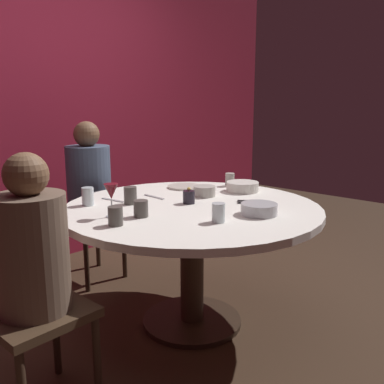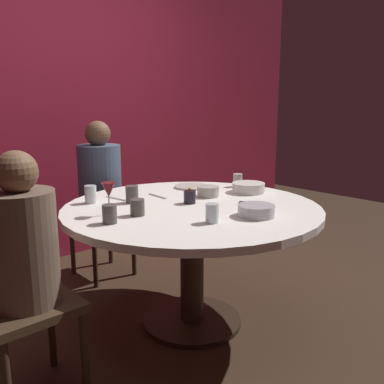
{
  "view_description": "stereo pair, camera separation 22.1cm",
  "coord_description": "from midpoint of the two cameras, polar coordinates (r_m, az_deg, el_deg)",
  "views": [
    {
      "loc": [
        -1.78,
        -1.6,
        1.33
      ],
      "look_at": [
        0.0,
        0.0,
        0.82
      ],
      "focal_mm": 39.79,
      "sensor_mm": 36.0,
      "label": 1
    },
    {
      "loc": [
        -1.62,
        -1.75,
        1.33
      ],
      "look_at": [
        0.0,
        0.0,
        0.82
      ],
      "focal_mm": 39.79,
      "sensor_mm": 36.0,
      "label": 2
    }
  ],
  "objects": [
    {
      "name": "ground_plane",
      "position": [
        2.73,
        2.42,
        -17.09
      ],
      "size": [
        8.0,
        8.0,
        0.0
      ],
      "primitive_type": "plane",
      "color": "#382619"
    },
    {
      "name": "back_wall",
      "position": [
        3.74,
        -16.03,
        11.14
      ],
      "size": [
        6.0,
        0.1,
        2.6
      ],
      "primitive_type": "cube",
      "color": "maroon",
      "rests_on": "ground"
    },
    {
      "name": "dining_table",
      "position": [
        2.49,
        2.54,
        -4.8
      ],
      "size": [
        1.49,
        1.49,
        0.74
      ],
      "color": "white",
      "rests_on": "ground"
    },
    {
      "name": "seated_diner_left",
      "position": [
        1.93,
        -18.69,
        -7.66
      ],
      "size": [
        0.4,
        0.4,
        1.14
      ],
      "rotation": [
        0.0,
        0.0,
        6.28
      ],
      "color": "#3F2D1E",
      "rests_on": "ground"
    },
    {
      "name": "seated_diner_back",
      "position": [
        3.24,
        -10.35,
        1.23
      ],
      "size": [
        0.4,
        0.4,
        1.19
      ],
      "rotation": [
        0.0,
        0.0,
        4.71
      ],
      "color": "#3F2D1E",
      "rests_on": "ground"
    },
    {
      "name": "candle_holder",
      "position": [
        2.5,
        2.21,
        -0.68
      ],
      "size": [
        0.07,
        0.07,
        0.1
      ],
      "color": "black",
      "rests_on": "dining_table"
    },
    {
      "name": "wine_glass",
      "position": [
        2.25,
        -8.38,
        0.07
      ],
      "size": [
        0.08,
        0.08,
        0.18
      ],
      "color": "silver",
      "rests_on": "dining_table"
    },
    {
      "name": "dinner_plate",
      "position": [
        2.96,
        2.0,
        0.71
      ],
      "size": [
        0.23,
        0.23,
        0.01
      ],
      "primitive_type": "cylinder",
      "color": "beige",
      "rests_on": "dining_table"
    },
    {
      "name": "cell_phone",
      "position": [
        2.54,
        10.4,
        -1.51
      ],
      "size": [
        0.14,
        0.15,
        0.01
      ],
      "primitive_type": "cube",
      "rotation": [
        0.0,
        0.0,
        3.82
      ],
      "color": "black",
      "rests_on": "dining_table"
    },
    {
      "name": "bowl_serving_large",
      "position": [
        2.27,
        11.37,
        -2.48
      ],
      "size": [
        0.19,
        0.19,
        0.06
      ],
      "primitive_type": "cylinder",
      "color": "#B7B7BC",
      "rests_on": "dining_table"
    },
    {
      "name": "bowl_salad_center",
      "position": [
        2.69,
        4.52,
        0.06
      ],
      "size": [
        0.14,
        0.14,
        0.07
      ],
      "primitive_type": "cylinder",
      "color": "#B2ADA3",
      "rests_on": "dining_table"
    },
    {
      "name": "bowl_small_white",
      "position": [
        2.85,
        9.78,
        0.57
      ],
      "size": [
        0.21,
        0.21,
        0.06
      ],
      "primitive_type": "cylinder",
      "color": "silver",
      "rests_on": "dining_table"
    },
    {
      "name": "cup_near_candle",
      "position": [
        3.02,
        8.23,
        1.56
      ],
      "size": [
        0.07,
        0.07,
        0.09
      ],
      "primitive_type": "cylinder",
      "color": "#B2ADA3",
      "rests_on": "dining_table"
    },
    {
      "name": "cup_by_left_diner",
      "position": [
        2.11,
        -8.08,
        -2.98
      ],
      "size": [
        0.07,
        0.07,
        0.09
      ],
      "primitive_type": "cylinder",
      "color": "#4C4742",
      "rests_on": "dining_table"
    },
    {
      "name": "cup_by_right_diner",
      "position": [
        2.53,
        -5.58,
        -0.33
      ],
      "size": [
        0.08,
        0.08,
        0.1
      ],
      "primitive_type": "cylinder",
      "color": "#4C4742",
      "rests_on": "dining_table"
    },
    {
      "name": "cup_center_front",
      "position": [
        2.11,
        5.7,
        -2.88
      ],
      "size": [
        0.07,
        0.07,
        0.1
      ],
      "primitive_type": "cylinder",
      "color": "silver",
      "rests_on": "dining_table"
    },
    {
      "name": "cup_far_edge",
      "position": [
        2.24,
        -4.55,
        -2.1
      ],
      "size": [
        0.08,
        0.08,
        0.09
      ],
      "primitive_type": "cylinder",
      "color": "#4C4742",
      "rests_on": "dining_table"
    },
    {
      "name": "cup_beside_wine",
      "position": [
        2.55,
        -11.05,
        -0.33
      ],
      "size": [
        0.07,
        0.07,
        0.11
      ],
      "primitive_type": "cylinder",
      "color": "silver",
      "rests_on": "dining_table"
    },
    {
      "name": "fork_near_plate",
      "position": [
        2.69,
        -2.23,
        -0.56
      ],
      "size": [
        0.03,
        0.18,
        0.01
      ],
      "primitive_type": "cube",
      "rotation": [
        0.0,
        0.0,
        -0.06
      ],
      "color": "#B7B7BC",
      "rests_on": "dining_table"
    },
    {
      "name": "knife_near_plate",
      "position": [
        2.64,
        -7.76,
        -0.89
      ],
      "size": [
        0.04,
        0.18,
        0.01
      ],
      "primitive_type": "cube",
      "rotation": [
        0.0,
        0.0,
        0.13
      ],
      "color": "#B7B7BC",
      "rests_on": "dining_table"
    }
  ]
}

